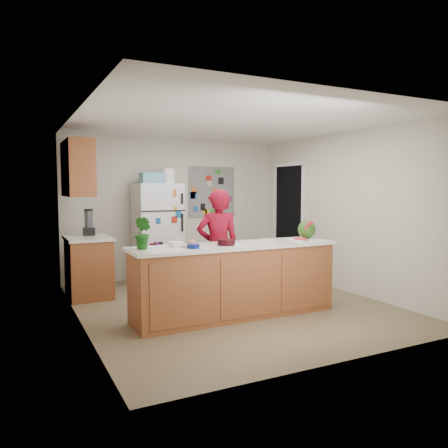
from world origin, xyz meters
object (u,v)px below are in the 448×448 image
refrigerator (157,233)px  watermelon (307,229)px  cherry_bowl (226,242)px  person (218,248)px

refrigerator → watermelon: refrigerator is taller
watermelon → cherry_bowl: watermelon is taller
refrigerator → person: bearing=-81.5°
person → watermelon: bearing=171.2°
refrigerator → person: 1.85m
watermelon → cherry_bowl: (-1.27, -0.07, -0.10)m
person → watermelon: 1.25m
watermelon → cherry_bowl: bearing=-177.1°
watermelon → cherry_bowl: size_ratio=1.13×
refrigerator → cherry_bowl: 2.42m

